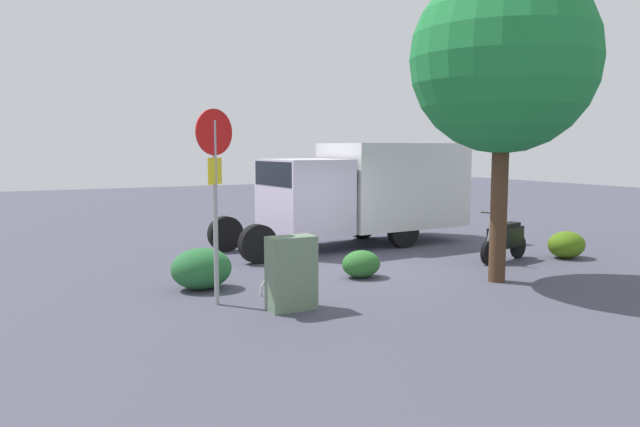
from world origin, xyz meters
TOP-DOWN VIEW (x-y plane):
  - ground_plane at (0.00, 0.00)m, footprint 60.00×60.00m
  - box_truck_near at (-1.73, -3.27)m, footprint 7.12×2.65m
  - motorcycle at (-3.36, 0.33)m, footprint 1.78×0.72m
  - stop_sign at (3.85, 1.06)m, footprint 0.71×0.33m
  - street_tree at (-1.64, 1.89)m, footprint 3.59×3.59m
  - utility_cabinet at (2.87, 1.93)m, footprint 0.79×0.42m
  - bike_rack_hoop at (2.58, 0.79)m, footprint 0.85×0.14m
  - shrub_near_sign at (0.56, 0.33)m, footprint 0.82×0.67m
  - shrub_mid_verge at (-4.95, 0.73)m, footprint 0.95×0.78m
  - shrub_by_tree at (3.75, -0.18)m, footprint 1.14×0.94m

SIDE VIEW (x-z plane):
  - ground_plane at x=0.00m, z-range 0.00..0.00m
  - bike_rack_hoop at x=2.58m, z-range -0.43..0.43m
  - shrub_near_sign at x=0.56m, z-range 0.00..0.56m
  - shrub_mid_verge at x=-4.95m, z-range 0.00..0.65m
  - shrub_by_tree at x=3.75m, z-range 0.00..0.78m
  - motorcycle at x=-3.36m, z-range -0.08..1.12m
  - utility_cabinet at x=2.87m, z-range 0.00..1.22m
  - box_truck_near at x=-1.73m, z-range 0.17..2.93m
  - stop_sign at x=3.85m, z-range 0.55..3.83m
  - street_tree at x=-1.64m, z-range 1.24..7.36m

